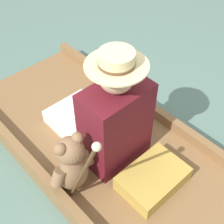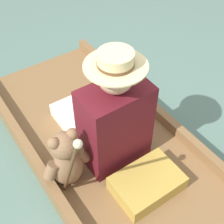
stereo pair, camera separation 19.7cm
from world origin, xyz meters
The scene contains 7 objects.
ground_plane centered at (0.00, 0.00, 0.00)m, with size 16.00×16.00×0.00m, color slate.
punt_boat centered at (0.00, 0.00, 0.06)m, with size 1.06×2.57×0.20m.
seat_cushion centered at (0.02, -0.37, 0.17)m, with size 0.43×0.30×0.12m.
seated_person centered at (0.00, 0.05, 0.43)m, with size 0.44×0.80×0.87m.
teddy_bear centered at (-0.37, -0.03, 0.33)m, with size 0.33×0.19×0.47m.
wine_glass centered at (0.35, 0.32, 0.25)m, with size 0.09×0.09×0.24m.
walking_cane centered at (-0.43, -0.25, 0.58)m, with size 0.04×0.32×0.79m.
Camera 2 is at (-0.78, -1.13, 1.92)m, focal length 50.00 mm.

